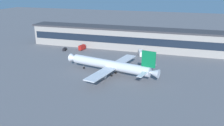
% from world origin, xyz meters
% --- Properties ---
extents(ground_plane, '(600.00, 600.00, 0.00)m').
position_xyz_m(ground_plane, '(0.00, 0.00, 0.00)').
color(ground_plane, slate).
extents(terminal_building, '(164.47, 16.33, 15.53)m').
position_xyz_m(terminal_building, '(0.00, 50.17, 7.79)').
color(terminal_building, '#9E9993').
rests_on(terminal_building, ground_plane).
extents(airliner, '(52.56, 45.35, 15.74)m').
position_xyz_m(airliner, '(-3.46, -3.81, 5.27)').
color(airliner, silver).
rests_on(airliner, ground_plane).
extents(fuel_truck, '(5.10, 8.85, 3.35)m').
position_xyz_m(fuel_truck, '(5.48, 34.96, 1.88)').
color(fuel_truck, white).
rests_on(fuel_truck, ground_plane).
extents(stair_truck, '(3.44, 6.33, 3.55)m').
position_xyz_m(stair_truck, '(-38.18, 36.50, 1.98)').
color(stair_truck, red).
rests_on(stair_truck, ground_plane).
extents(follow_me_car, '(2.68, 4.68, 1.85)m').
position_xyz_m(follow_me_car, '(-49.35, 31.12, 1.09)').
color(follow_me_car, black).
rests_on(follow_me_car, ground_plane).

